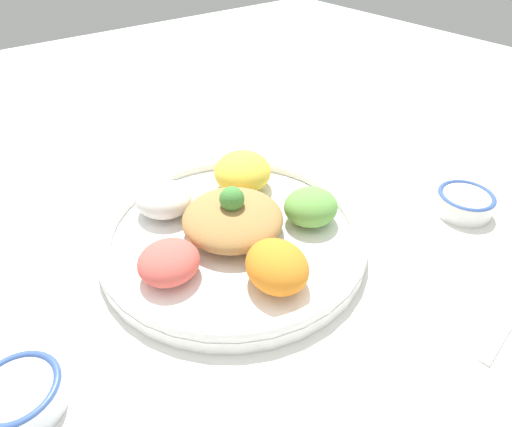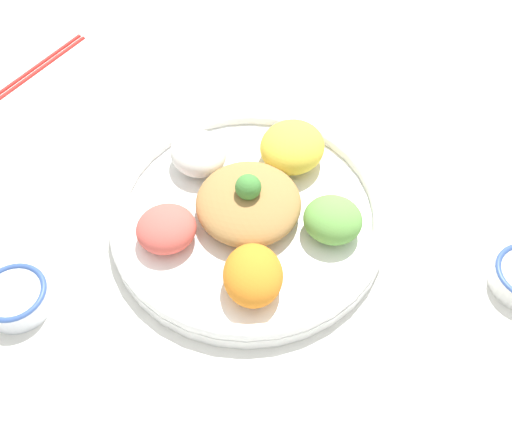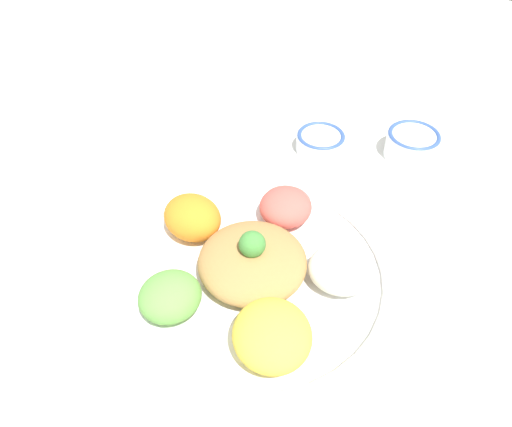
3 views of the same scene
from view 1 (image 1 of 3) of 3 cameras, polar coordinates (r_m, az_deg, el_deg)
ground_plane at (r=0.61m, az=0.66°, el=-3.93°), size 2.40×2.40×0.00m
salad_platter at (r=0.60m, az=-3.01°, el=-1.80°), size 0.37×0.37×0.09m
rice_bowl_blue at (r=0.74m, az=26.05°, el=1.43°), size 0.08×0.08×0.03m
sauce_bowl_dark at (r=0.50m, az=-28.94°, el=-20.40°), size 0.08×0.08×0.03m
serving_spoon_main at (r=0.60m, az=30.84°, el=-11.87°), size 0.13×0.04×0.01m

